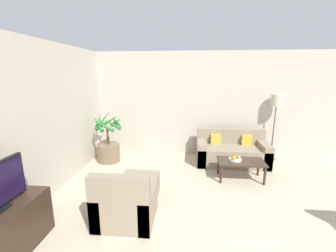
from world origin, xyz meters
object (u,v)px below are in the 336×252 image
Objects in this scene: sofa_loveseat at (231,152)px; orange_fruit at (234,158)px; coffee_table at (241,163)px; armchair at (125,205)px; fruit_bowl at (235,160)px; ottoman at (140,185)px; apple_red at (234,156)px; apple_green at (238,157)px; potted_palm at (108,145)px; floor_lamp at (276,105)px.

sofa_loveseat is 0.94m from orange_fruit.
coffee_table is 1.10× the size of armchair.
fruit_bowl is 0.40× the size of ottoman.
fruit_bowl reaches higher than ottoman.
apple_red is 0.80× the size of orange_fruit.
apple_green is (0.09, -0.03, 0.00)m from apple_red.
apple_green is at bearing 23.59° from ottoman.
orange_fruit is at bearing -14.48° from potted_palm.
potted_palm is at bearing 167.09° from apple_green.
armchair reaches higher than coffee_table.
armchair is 1.31× the size of ottoman.
ottoman is (0.05, 0.76, -0.08)m from armchair.
apple_green reaches higher than coffee_table.
potted_palm reaches higher than coffee_table.
apple_red is 0.10m from apple_green.
floor_lamp is 24.30× the size of apple_red.
floor_lamp reaches higher than armchair.
coffee_table is 2.09m from ottoman.
apple_green is 0.12m from orange_fruit.
apple_red is (-1.17, -1.18, -0.91)m from floor_lamp.
coffee_table is 3.59× the size of fruit_bowl.
armchair is at bearing -138.65° from apple_red.
orange_fruit is (-0.02, -0.09, 0.01)m from apple_red.
floor_lamp reaches higher than ottoman.
potted_palm is 18.52× the size of apple_red.
armchair is (-3.01, -2.79, -1.12)m from floor_lamp.
potted_palm is at bearing -176.87° from sofa_loveseat.
floor_lamp is 1.78× the size of coffee_table.
potted_palm reaches higher than fruit_bowl.
sofa_loveseat is (3.02, 0.17, -0.14)m from potted_palm.
ottoman is (-1.81, -0.81, -0.23)m from fruit_bowl.
armchair is (-1.81, -1.52, -0.22)m from orange_fruit.
fruit_bowl reaches higher than coffee_table.
apple_red reaches higher than fruit_bowl.
potted_palm is 3.08m from apple_green.
potted_palm is 3.14m from coffee_table.
apple_green is (0.06, 0.00, 0.06)m from fruit_bowl.
apple_red is 2.45m from armchair.
fruit_bowl is (2.94, -0.69, 0.00)m from potted_palm.
potted_palm is 14.79× the size of orange_fruit.
apple_green is (-0.03, -0.85, 0.20)m from sofa_loveseat.
floor_lamp is 1.93m from fruit_bowl.
armchair is (-1.98, -1.57, -0.08)m from coffee_table.
floor_lamp reaches higher than apple_green.
armchair reaches higher than orange_fruit.
orange_fruit is 1.94m from ottoman.
sofa_loveseat is at bearing 81.73° from orange_fruit.
orange_fruit is 2.38m from armchair.
ottoman is at bearing -157.39° from coffee_table.
coffee_table reaches higher than ottoman.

